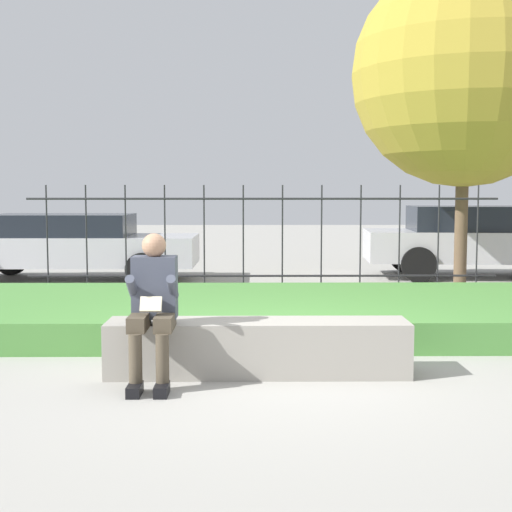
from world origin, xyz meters
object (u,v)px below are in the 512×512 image
stone_bench (258,350)px  person_seated_reader (153,301)px  car_parked_left (70,244)px  tree_behind_fence (465,74)px  car_parked_right (484,239)px

stone_bench → person_seated_reader: 1.07m
car_parked_left → tree_behind_fence: tree_behind_fence is taller
car_parked_left → tree_behind_fence: bearing=-10.7°
person_seated_reader → tree_behind_fence: size_ratio=0.24×
person_seated_reader → car_parked_right: bearing=55.0°
car_parked_right → car_parked_left: bearing=-173.0°
person_seated_reader → car_parked_left: bearing=109.2°
car_parked_left → stone_bench: bearing=-63.4°
person_seated_reader → car_parked_right: 9.41m
stone_bench → person_seated_reader: size_ratio=2.10×
car_parked_right → stone_bench: bearing=-117.0°
person_seated_reader → tree_behind_fence: bearing=53.5°
stone_bench → car_parked_right: bearing=58.8°
tree_behind_fence → stone_bench: bearing=-121.8°
car_parked_right → tree_behind_fence: tree_behind_fence is taller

